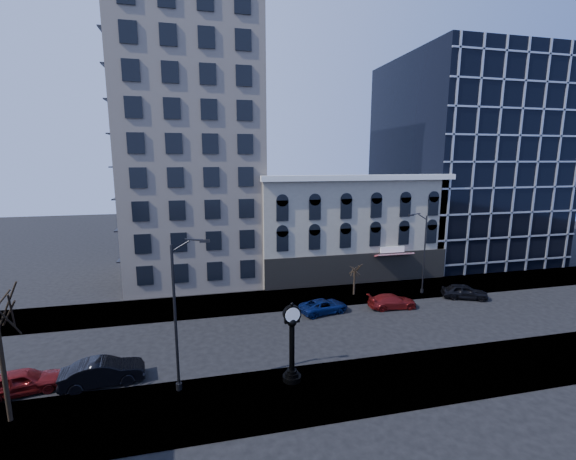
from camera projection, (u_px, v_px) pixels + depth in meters
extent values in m
plane|color=black|center=(275.00, 337.00, 31.19)|extent=(160.00, 160.00, 0.00)
cube|color=gray|center=(260.00, 301.00, 38.85)|extent=(160.00, 6.00, 0.12)
cube|color=gray|center=(301.00, 393.00, 23.52)|extent=(160.00, 6.00, 0.12)
cube|color=beige|center=(192.00, 117.00, 44.64)|extent=(15.00, 15.00, 38.00)
cube|color=#9D9581|center=(344.00, 226.00, 48.12)|extent=(22.00, 10.00, 12.00)
cube|color=white|center=(363.00, 178.00, 42.02)|extent=(22.60, 0.80, 0.60)
cube|color=black|center=(359.00, 269.00, 44.04)|extent=(22.00, 0.30, 3.60)
cube|color=maroon|center=(394.00, 255.00, 44.11)|extent=(4.50, 1.18, 0.55)
cube|color=black|center=(462.00, 161.00, 55.93)|extent=(20.00, 20.00, 28.00)
cylinder|color=black|center=(292.00, 378.00, 24.79)|extent=(1.20, 1.20, 0.33)
cylinder|color=black|center=(292.00, 374.00, 24.74)|extent=(0.87, 0.87, 0.22)
cylinder|color=black|center=(292.00, 371.00, 24.71)|extent=(0.65, 0.65, 0.17)
cylinder|color=black|center=(292.00, 347.00, 24.41)|extent=(0.35, 0.35, 3.16)
sphere|color=black|center=(292.00, 322.00, 24.11)|extent=(0.61, 0.61, 0.61)
cube|color=black|center=(292.00, 321.00, 24.09)|extent=(1.00, 0.32, 0.27)
cylinder|color=black|center=(292.00, 314.00, 24.01)|extent=(1.16, 0.44, 1.13)
cylinder|color=white|center=(293.00, 315.00, 23.83)|extent=(0.96, 0.10, 0.96)
cylinder|color=white|center=(291.00, 313.00, 24.19)|extent=(0.96, 0.10, 0.96)
sphere|color=black|center=(292.00, 304.00, 23.89)|extent=(0.22, 0.22, 0.22)
cylinder|color=black|center=(175.00, 320.00, 22.98)|extent=(0.17, 0.17, 9.17)
cylinder|color=black|center=(179.00, 386.00, 23.77)|extent=(0.38, 0.38, 0.43)
cube|color=black|center=(207.00, 241.00, 22.45)|extent=(0.60, 0.27, 0.15)
cylinder|color=black|center=(424.00, 255.00, 40.43)|extent=(0.15, 0.15, 8.30)
cylinder|color=black|center=(422.00, 291.00, 41.14)|extent=(0.35, 0.35, 0.39)
cube|color=black|center=(412.00, 215.00, 39.14)|extent=(0.54, 0.25, 0.14)
cylinder|color=black|center=(4.00, 375.00, 20.50)|extent=(0.25, 0.25, 5.39)
cylinder|color=black|center=(354.00, 283.00, 40.41)|extent=(0.22, 0.22, 2.50)
imported|color=maroon|center=(22.00, 381.00, 23.56)|extent=(4.69, 2.60, 1.51)
imported|color=black|center=(103.00, 372.00, 24.47)|extent=(5.18, 2.47, 1.64)
imported|color=#0C194C|center=(324.00, 306.00, 35.96)|extent=(4.96, 3.00, 1.29)
imported|color=maroon|center=(392.00, 301.00, 37.10)|extent=(4.77, 2.20, 1.35)
imported|color=black|center=(464.00, 291.00, 39.62)|extent=(4.79, 3.39, 1.51)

